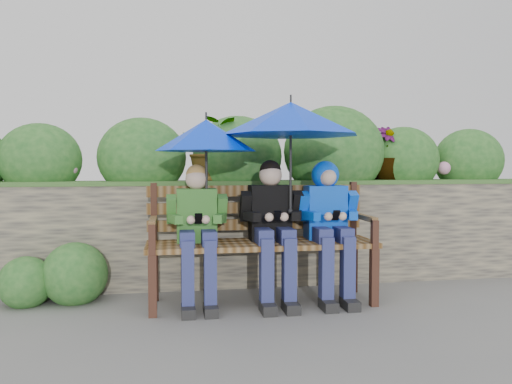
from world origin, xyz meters
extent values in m
plane|color=slate|center=(0.00, 0.00, 0.00)|extent=(60.00, 60.00, 0.00)
cube|color=#474440|center=(0.00, 0.75, 0.50)|extent=(8.00, 0.40, 1.00)
cube|color=#2B4D23|center=(0.00, 0.75, 1.01)|extent=(8.00, 0.42, 0.04)
cube|color=#2B4D23|center=(0.00, 1.95, 0.48)|extent=(8.00, 2.00, 0.96)
ellipsoid|color=#1F5620|center=(-1.95, 0.93, 1.23)|extent=(0.78, 0.62, 0.70)
ellipsoid|color=#1F5620|center=(-1.00, 0.92, 1.26)|extent=(0.87, 0.69, 0.78)
ellipsoid|color=#1F5620|center=(-0.05, 0.91, 1.27)|extent=(0.91, 0.73, 0.82)
ellipsoid|color=#1F5620|center=(0.96, 0.89, 1.32)|extent=(1.07, 0.85, 0.96)
ellipsoid|color=#1F5620|center=(1.77, 0.97, 1.24)|extent=(0.80, 0.64, 0.72)
ellipsoid|color=#1F5620|center=(2.57, 1.00, 1.24)|extent=(0.79, 0.63, 0.71)
sphere|color=pink|center=(-1.66, 0.85, 1.15)|extent=(0.14, 0.14, 0.14)
sphere|color=pink|center=(0.15, 0.85, 1.15)|extent=(0.14, 0.14, 0.14)
sphere|color=pink|center=(2.19, 0.85, 1.15)|extent=(0.14, 0.14, 0.14)
imported|color=#1F5620|center=(-0.33, 0.85, 1.34)|extent=(0.55, 0.48, 0.61)
imported|color=#1F5620|center=(1.52, 0.85, 1.31)|extent=(0.32, 0.32, 0.57)
sphere|color=#1F5620|center=(-1.55, 0.35, 0.24)|extent=(0.56, 0.56, 0.56)
sphere|color=#1F5620|center=(-1.94, 0.30, 0.19)|extent=(0.45, 0.45, 0.45)
cube|color=#3E2319|center=(-0.87, -0.22, 0.24)|extent=(0.06, 0.06, 0.49)
cube|color=#3E2319|center=(-0.87, 0.26, 0.24)|extent=(0.06, 0.06, 0.49)
cube|color=#3E2319|center=(0.95, -0.22, 0.24)|extent=(0.06, 0.06, 0.49)
cube|color=#3E2319|center=(0.95, 0.26, 0.24)|extent=(0.06, 0.06, 0.49)
cube|color=brown|center=(0.04, -0.18, 0.51)|extent=(1.94, 0.11, 0.04)
cube|color=brown|center=(0.04, -0.04, 0.51)|extent=(1.94, 0.11, 0.04)
cube|color=brown|center=(0.04, 0.10, 0.51)|extent=(1.94, 0.11, 0.04)
cube|color=brown|center=(0.04, 0.24, 0.51)|extent=(1.94, 0.11, 0.04)
cube|color=#3E2319|center=(-0.87, 0.29, 0.76)|extent=(0.05, 0.05, 0.54)
cube|color=brown|center=(-0.87, 0.02, 0.72)|extent=(0.05, 0.51, 0.04)
cube|color=#3E2319|center=(-0.87, -0.22, 0.61)|extent=(0.05, 0.05, 0.24)
cube|color=#3E2319|center=(0.95, 0.29, 0.76)|extent=(0.05, 0.05, 0.54)
cube|color=brown|center=(0.95, 0.02, 0.72)|extent=(0.05, 0.51, 0.04)
cube|color=#3E2319|center=(0.95, -0.22, 0.61)|extent=(0.05, 0.05, 0.24)
cube|color=brown|center=(0.04, 0.30, 0.65)|extent=(1.94, 0.04, 0.10)
cube|color=brown|center=(0.04, 0.30, 0.80)|extent=(1.94, 0.04, 0.10)
cube|color=brown|center=(0.04, 0.30, 0.95)|extent=(1.94, 0.04, 0.10)
cube|color=#387226|center=(-0.51, 0.12, 0.76)|extent=(0.33, 0.20, 0.45)
sphere|color=#CCA98F|center=(-0.51, 0.10, 1.07)|extent=(0.19, 0.19, 0.19)
sphere|color=#B7853C|center=(-0.51, 0.11, 1.10)|extent=(0.18, 0.18, 0.18)
cube|color=navy|center=(-0.60, -0.04, 0.59)|extent=(0.12, 0.31, 0.12)
cube|color=navy|center=(-0.60, -0.19, 0.29)|extent=(0.10, 0.11, 0.59)
cube|color=black|center=(-0.60, -0.25, 0.04)|extent=(0.11, 0.22, 0.08)
cube|color=navy|center=(-0.42, -0.04, 0.59)|extent=(0.12, 0.31, 0.12)
cube|color=navy|center=(-0.42, -0.19, 0.29)|extent=(0.10, 0.11, 0.59)
cube|color=black|center=(-0.42, -0.25, 0.04)|extent=(0.11, 0.22, 0.08)
cube|color=#387226|center=(-0.72, 0.07, 0.81)|extent=(0.08, 0.18, 0.25)
cube|color=#387226|center=(-0.69, -0.06, 0.75)|extent=(0.13, 0.21, 0.07)
sphere|color=#CCA98F|center=(-0.57, -0.14, 0.75)|extent=(0.07, 0.07, 0.07)
cube|color=#387226|center=(-0.30, 0.07, 0.81)|extent=(0.08, 0.18, 0.25)
cube|color=#387226|center=(-0.33, -0.06, 0.75)|extent=(0.13, 0.21, 0.07)
sphere|color=#CCA98F|center=(-0.45, -0.14, 0.75)|extent=(0.07, 0.07, 0.07)
cube|color=black|center=(-0.51, -0.15, 0.76)|extent=(0.06, 0.07, 0.09)
cube|color=black|center=(0.13, 0.12, 0.77)|extent=(0.35, 0.21, 0.48)
sphere|color=#CCA98F|center=(0.13, 0.10, 1.10)|extent=(0.20, 0.20, 0.20)
sphere|color=black|center=(0.13, 0.11, 1.13)|extent=(0.19, 0.19, 0.19)
cube|color=navy|center=(0.03, -0.05, 0.59)|extent=(0.12, 0.33, 0.12)
cube|color=navy|center=(0.03, -0.21, 0.30)|extent=(0.10, 0.11, 0.59)
cube|color=black|center=(0.03, -0.27, 0.04)|extent=(0.11, 0.23, 0.08)
cube|color=navy|center=(0.22, -0.05, 0.59)|extent=(0.12, 0.33, 0.12)
cube|color=navy|center=(0.22, -0.21, 0.30)|extent=(0.10, 0.11, 0.59)
cube|color=black|center=(0.22, -0.27, 0.04)|extent=(0.11, 0.23, 0.08)
cube|color=black|center=(-0.10, 0.07, 0.83)|extent=(0.08, 0.19, 0.27)
cube|color=black|center=(-0.07, -0.07, 0.76)|extent=(0.13, 0.22, 0.07)
sphere|color=#CCA98F|center=(0.06, -0.16, 0.76)|extent=(0.07, 0.07, 0.07)
cube|color=black|center=(0.35, 0.07, 0.83)|extent=(0.08, 0.19, 0.27)
cube|color=black|center=(0.32, -0.07, 0.76)|extent=(0.13, 0.22, 0.07)
sphere|color=#CCA98F|center=(0.19, -0.16, 0.76)|extent=(0.07, 0.07, 0.07)
cube|color=black|center=(0.13, -0.17, 0.77)|extent=(0.06, 0.07, 0.09)
cube|color=#0041D7|center=(0.63, 0.12, 0.76)|extent=(0.35, 0.20, 0.47)
sphere|color=#CCA98F|center=(0.63, 0.10, 1.09)|extent=(0.19, 0.19, 0.19)
sphere|color=#0041D7|center=(0.63, 0.13, 1.10)|extent=(0.24, 0.24, 0.24)
sphere|color=#CCA98F|center=(0.63, 0.05, 1.08)|extent=(0.15, 0.15, 0.15)
cube|color=navy|center=(0.54, -0.04, 0.59)|extent=(0.12, 0.33, 0.12)
cube|color=navy|center=(0.54, -0.21, 0.30)|extent=(0.10, 0.11, 0.59)
cube|color=black|center=(0.54, -0.27, 0.04)|extent=(0.11, 0.22, 0.08)
cube|color=navy|center=(0.72, -0.04, 0.59)|extent=(0.12, 0.33, 0.12)
cube|color=navy|center=(0.72, -0.21, 0.30)|extent=(0.10, 0.11, 0.59)
cube|color=black|center=(0.72, -0.27, 0.04)|extent=(0.11, 0.22, 0.08)
cube|color=#0041D7|center=(0.41, 0.07, 0.83)|extent=(0.08, 0.19, 0.26)
cube|color=#0041D7|center=(0.44, -0.06, 0.75)|extent=(0.13, 0.22, 0.07)
sphere|color=#CCA98F|center=(0.57, -0.16, 0.75)|extent=(0.07, 0.07, 0.07)
cube|color=#0041D7|center=(0.85, 0.07, 0.83)|extent=(0.08, 0.19, 0.26)
cube|color=#0041D7|center=(0.82, -0.06, 0.75)|extent=(0.13, 0.22, 0.07)
sphere|color=#CCA98F|center=(0.69, -0.16, 0.75)|extent=(0.07, 0.07, 0.07)
cube|color=black|center=(0.63, -0.17, 0.76)|extent=(0.06, 0.07, 0.09)
cone|color=#0031EA|center=(-0.43, 0.05, 1.43)|extent=(0.84, 0.84, 0.26)
cylinder|color=black|center=(-0.43, 0.05, 1.59)|extent=(0.02, 0.02, 0.06)
cylinder|color=black|center=(-0.43, 0.05, 1.10)|extent=(0.02, 0.02, 0.66)
sphere|color=black|center=(-0.43, 0.05, 0.77)|extent=(0.04, 0.04, 0.04)
cone|color=#0031EA|center=(0.28, -0.01, 1.57)|extent=(1.18, 1.18, 0.28)
cylinder|color=black|center=(0.28, -0.01, 1.74)|extent=(0.02, 0.02, 0.06)
cylinder|color=black|center=(0.28, -0.01, 1.18)|extent=(0.02, 0.02, 0.78)
sphere|color=black|center=(0.28, -0.01, 0.79)|extent=(0.04, 0.04, 0.04)
camera|label=1|loc=(-0.72, -4.12, 1.17)|focal=35.00mm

